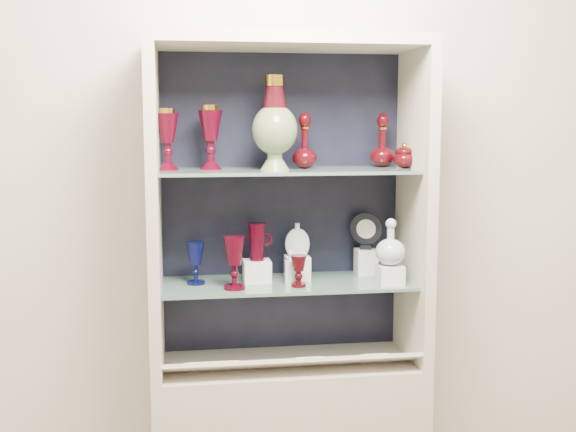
{
  "coord_description": "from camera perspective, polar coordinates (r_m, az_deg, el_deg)",
  "views": [
    {
      "loc": [
        -0.38,
        -1.05,
        1.65
      ],
      "look_at": [
        0.0,
        1.53,
        1.3
      ],
      "focal_mm": 45.0,
      "sensor_mm": 36.0,
      "label": 1
    }
  ],
  "objects": [
    {
      "name": "enamel_urn",
      "position": [
        2.58,
        -1.05,
        7.36
      ],
      "size": [
        0.19,
        0.19,
        0.33
      ],
      "primitive_type": null,
      "rotation": [
        0.0,
        0.0,
        -0.16
      ],
      "color": "#093F12",
      "rests_on": "shelf_upper"
    },
    {
      "name": "label_card_2",
      "position": [
        2.62,
        -5.04,
        -11.45
      ],
      "size": [
        0.1,
        0.06,
        0.03
      ],
      "primitive_type": "cube",
      "rotation": [
        -0.44,
        0.0,
        0.0
      ],
      "color": "white",
      "rests_on": "label_ledge"
    },
    {
      "name": "riser_clear_round_decanter",
      "position": [
        2.68,
        8.06,
        -4.61
      ],
      "size": [
        0.09,
        0.09,
        0.07
      ],
      "primitive_type": "cube",
      "color": "silver",
      "rests_on": "shelf_lower"
    },
    {
      "name": "clear_round_decanter",
      "position": [
        2.66,
        8.11,
        -2.14
      ],
      "size": [
        0.13,
        0.13,
        0.16
      ],
      "primitive_type": null,
      "rotation": [
        0.0,
        0.0,
        -0.22
      ],
      "color": "#AABDC4",
      "rests_on": "riser_clear_round_decanter"
    },
    {
      "name": "flat_flask",
      "position": [
        2.7,
        0.74,
        -1.84
      ],
      "size": [
        0.1,
        0.05,
        0.13
      ],
      "primitive_type": null,
      "rotation": [
        0.0,
        0.0,
        -0.19
      ],
      "color": "silver",
      "rests_on": "riser_flat_flask"
    },
    {
      "name": "label_card_0",
      "position": [
        2.65,
        1.62,
        -11.18
      ],
      "size": [
        0.1,
        0.06,
        0.03
      ],
      "primitive_type": "cube",
      "rotation": [
        -0.44,
        0.0,
        0.0
      ],
      "color": "white",
      "rests_on": "label_ledge"
    },
    {
      "name": "ruby_pitcher",
      "position": [
        2.67,
        -2.48,
        -2.05
      ],
      "size": [
        0.11,
        0.07,
        0.14
      ],
      "primitive_type": null,
      "rotation": [
        0.0,
        0.0,
        -0.02
      ],
      "color": "#400313",
      "rests_on": "riser_ruby_pitcher"
    },
    {
      "name": "cabinet_side_right",
      "position": [
        2.74,
        9.99,
        0.71
      ],
      "size": [
        0.04,
        0.4,
        1.15
      ],
      "primitive_type": "cube",
      "color": "beige",
      "rests_on": "cabinet_base"
    },
    {
      "name": "pedestal_lamp_left",
      "position": [
        2.62,
        -9.5,
        6.0
      ],
      "size": [
        0.1,
        0.1,
        0.22
      ],
      "primitive_type": null,
      "rotation": [
        0.0,
        0.0,
        0.15
      ],
      "color": "#400313",
      "rests_on": "shelf_upper"
    },
    {
      "name": "label_ledge",
      "position": [
        2.65,
        0.35,
        -11.55
      ],
      "size": [
        0.92,
        0.17,
        0.09
      ],
      "primitive_type": "cube",
      "rotation": [
        -0.44,
        0.0,
        0.0
      ],
      "color": "beige",
      "rests_on": "cabinet_base"
    },
    {
      "name": "clear_square_bottle",
      "position": [
        2.65,
        0.22,
        -4.04
      ],
      "size": [
        0.05,
        0.05,
        0.13
      ],
      "primitive_type": null,
      "rotation": [
        0.0,
        0.0,
        -0.04
      ],
      "color": "#AABDC4",
      "rests_on": "shelf_lower"
    },
    {
      "name": "ruby_goblet_small",
      "position": [
        2.61,
        0.84,
        -4.37
      ],
      "size": [
        0.08,
        0.08,
        0.11
      ],
      "primitive_type": null,
      "rotation": [
        0.0,
        0.0,
        0.39
      ],
      "color": "#45060B",
      "rests_on": "shelf_lower"
    },
    {
      "name": "wall_back",
      "position": [
        2.84,
        -0.65,
        2.59
      ],
      "size": [
        3.5,
        0.02,
        2.8
      ],
      "primitive_type": "cube",
      "color": "beige",
      "rests_on": "ground"
    },
    {
      "name": "pedestal_lamp_right",
      "position": [
        2.64,
        -6.15,
        6.2
      ],
      "size": [
        0.12,
        0.12,
        0.23
      ],
      "primitive_type": null,
      "rotation": [
        0.0,
        0.0,
        0.43
      ],
      "color": "#400313",
      "rests_on": "shelf_upper"
    },
    {
      "name": "shelf_lower",
      "position": [
        2.7,
        -0.06,
        -5.34
      ],
      "size": [
        0.92,
        0.34,
        0.01
      ],
      "primitive_type": "cube",
      "color": "slate",
      "rests_on": "cabinet_side_left"
    },
    {
      "name": "ruby_goblet_tall",
      "position": [
        2.57,
        -4.26,
        -3.74
      ],
      "size": [
        0.1,
        0.1,
        0.19
      ],
      "primitive_type": null,
      "rotation": [
        0.0,
        0.0,
        -0.29
      ],
      "color": "#400313",
      "rests_on": "shelf_lower"
    },
    {
      "name": "ruby_decanter_b",
      "position": [
        2.78,
        7.47,
        6.09
      ],
      "size": [
        0.1,
        0.1,
        0.22
      ],
      "primitive_type": null,
      "rotation": [
        0.0,
        0.0,
        -0.12
      ],
      "color": "#45060B",
      "rests_on": "shelf_upper"
    },
    {
      "name": "cabinet_top_cap",
      "position": [
        2.62,
        0.0,
        13.56
      ],
      "size": [
        1.0,
        0.4,
        0.04
      ],
      "primitive_type": "cube",
      "color": "beige",
      "rests_on": "cabinet_side_left"
    },
    {
      "name": "cameo_medallion",
      "position": [
        2.81,
        6.21,
        -1.14
      ],
      "size": [
        0.13,
        0.09,
        0.15
      ],
      "primitive_type": null,
      "rotation": [
        0.0,
        0.0,
        -0.42
      ],
      "color": "black",
      "rests_on": "riser_cameo_medallion"
    },
    {
      "name": "ruby_decanter_a",
      "position": [
        2.66,
        1.33,
        6.24
      ],
      "size": [
        0.1,
        0.1,
        0.23
      ],
      "primitive_type": null,
      "rotation": [
        0.0,
        0.0,
        -0.06
      ],
      "color": "#45060B",
      "rests_on": "shelf_upper"
    },
    {
      "name": "cabinet_side_left",
      "position": [
        2.6,
        -10.52,
        0.34
      ],
      "size": [
        0.04,
        0.4,
        1.15
      ],
      "primitive_type": "cube",
      "color": "beige",
      "rests_on": "cabinet_base"
    },
    {
      "name": "shelf_upper",
      "position": [
        2.63,
        -0.06,
        3.6
      ],
      "size": [
        0.92,
        0.34,
        0.01
      ],
      "primitive_type": "cube",
      "color": "slate",
      "rests_on": "cabinet_side_left"
    },
    {
      "name": "label_card_1",
      "position": [
        2.7,
        6.69,
        -10.87
      ],
      "size": [
        0.1,
        0.06,
        0.03
      ],
      "primitive_type": "cube",
      "rotation": [
        -0.44,
        0.0,
        0.0
      ],
      "color": "white",
      "rests_on": "label_ledge"
    },
    {
      "name": "cobalt_goblet",
      "position": [
        2.66,
        -7.31,
        -3.7
      ],
      "size": [
        0.07,
        0.07,
        0.16
      ],
      "primitive_type": null,
      "rotation": [
        0.0,
        0.0,
        0.01
      ],
      "color": "#090D40",
      "rests_on": "shelf_lower"
    },
    {
      "name": "riser_ruby_pitcher",
      "position": [
        2.69,
        -2.47,
        -4.36
      ],
      "size": [
        0.1,
        0.1,
        0.08
      ],
      "primitive_type": "cube",
      "color": "silver",
      "rests_on": "shelf_lower"
    },
    {
      "name": "lidded_bowl",
      "position": [
        2.72,
        9.18,
        4.76
      ],
      "size": [
        0.11,
        0.11,
        0.1
      ],
      "primitive_type": null,
      "rotation": [
        0.0,
        0.0,
        0.3
      ],
      "color": "#45060B",
      "rests_on": "shelf_upper"
    },
    {
      "name": "cabinet_back_panel",
      "position": [
        2.81,
        -0.56,
        1.01
      ],
      "size": [
        0.98,
        0.02,
        1.15
      ],
      "primitive_type": "cube",
      "color": "black",
      "rests_on": "cabinet_base"
    },
    {
      "name": "label_card_3",
      "position": [
        2.61,
        -7.09,
        -11.51
      ],
      "size": [
        0.1,
        0.06,
        0.03
      ],
      "primitive_type": "cube",
      "rotation": [
        -0.44,
        0.0,
        0.0
      ],
      "color": "white",
      "rests_on": "label_ledge"
    },
    {
      "name": "riser_cameo_medallion",
      "position": [
        2.83,
        6.18,
        -3.61
      ],
      "size": [
        0.08,
        0.08,
        0.1
      ],
      "primitive_type": "cube",
      "color": "silver",
      "rests_on": "shelf_lower"
    },
    {
      "name": "riser_flat_flask",
      "position": [
        2.72,
        0.74,
        -4.11
      ],
      "size": [
        0.09,
        0.09,
        0.09
      ],
      "primitive_type": "cube",
      "color": "silver",
      "rests_on": "shelf_lower"
    }
  ]
}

